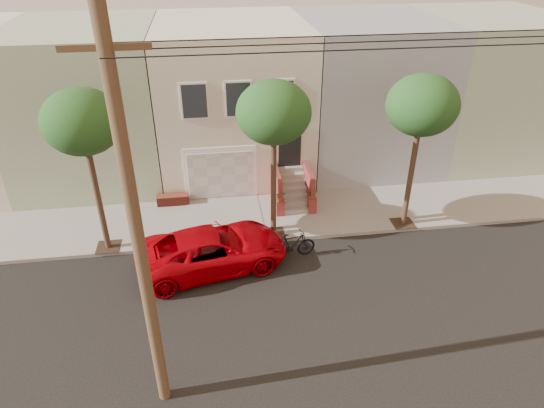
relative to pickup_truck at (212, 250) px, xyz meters
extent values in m
plane|color=black|center=(1.50, -2.30, -0.77)|extent=(90.00, 90.00, 0.00)
cube|color=gray|center=(1.50, 3.05, -0.69)|extent=(40.00, 3.70, 0.15)
cube|color=beige|center=(1.50, 8.90, 2.88)|extent=(7.00, 8.00, 7.00)
cube|color=#94A888|center=(-5.30, 8.90, 2.88)|extent=(6.50, 8.00, 7.00)
cube|color=gray|center=(8.30, 8.90, 2.88)|extent=(6.50, 8.00, 7.00)
cube|color=#94A888|center=(14.80, 8.90, 2.88)|extent=(6.50, 8.00, 7.00)
cube|color=white|center=(0.60, 4.92, 0.63)|extent=(3.20, 0.12, 2.50)
cube|color=silver|center=(0.60, 4.86, 0.53)|extent=(2.90, 0.06, 2.20)
cube|color=gray|center=(0.60, 3.05, -0.61)|extent=(3.20, 3.70, 0.02)
cube|color=maroon|center=(-1.60, 4.60, -0.40)|extent=(1.40, 0.45, 0.44)
cube|color=black|center=(3.70, 4.87, 1.78)|extent=(1.00, 0.06, 2.00)
cube|color=#3F4751|center=(-0.30, 4.87, 3.98)|extent=(1.00, 0.06, 1.40)
cube|color=white|center=(-0.30, 4.89, 3.98)|extent=(1.15, 0.05, 1.55)
cube|color=#3F4751|center=(1.50, 4.87, 3.98)|extent=(1.00, 0.06, 1.40)
cube|color=white|center=(1.50, 4.89, 3.98)|extent=(1.15, 0.05, 1.55)
cube|color=#3F4751|center=(3.30, 4.87, 3.98)|extent=(1.00, 0.06, 1.40)
cube|color=white|center=(3.30, 4.89, 3.98)|extent=(1.15, 0.05, 1.55)
cube|color=gray|center=(3.70, 3.08, -0.52)|extent=(1.20, 0.28, 0.20)
cube|color=gray|center=(3.70, 3.36, -0.32)|extent=(1.20, 0.28, 0.20)
cube|color=gray|center=(3.70, 3.64, -0.12)|extent=(1.20, 0.28, 0.20)
cube|color=gray|center=(3.70, 3.92, 0.08)|extent=(1.20, 0.28, 0.20)
cube|color=gray|center=(3.70, 4.20, 0.28)|extent=(1.20, 0.28, 0.20)
cube|color=gray|center=(3.70, 4.48, 0.48)|extent=(1.20, 0.28, 0.20)
cube|color=gray|center=(3.70, 4.76, 0.68)|extent=(1.20, 0.28, 0.20)
cube|color=maroon|center=(3.00, 3.92, 0.18)|extent=(0.18, 1.96, 1.60)
cube|color=maroon|center=(4.40, 3.92, 0.18)|extent=(0.18, 1.96, 1.60)
cube|color=maroon|center=(3.00, 3.04, -0.27)|extent=(0.35, 0.35, 0.70)
imported|color=#1A4619|center=(3.00, 3.04, 0.31)|extent=(0.40, 0.35, 0.45)
cube|color=maroon|center=(4.40, 3.04, -0.27)|extent=(0.35, 0.35, 0.70)
imported|color=#1A4619|center=(4.40, 3.04, 0.31)|extent=(0.41, 0.35, 0.45)
cube|color=#2D2116|center=(-4.00, 1.60, -0.61)|extent=(0.90, 0.90, 0.02)
cylinder|color=#39241A|center=(-4.00, 1.60, 1.48)|extent=(0.22, 0.22, 4.20)
ellipsoid|color=#1A4619|center=(-4.00, 1.60, 4.53)|extent=(2.70, 2.57, 2.29)
cube|color=#2D2116|center=(2.50, 1.60, -0.61)|extent=(0.90, 0.90, 0.02)
cylinder|color=#39241A|center=(2.50, 1.60, 1.48)|extent=(0.22, 0.22, 4.20)
ellipsoid|color=#1A4619|center=(2.50, 1.60, 4.53)|extent=(2.70, 2.57, 2.29)
cube|color=#2D2116|center=(8.00, 1.60, -0.61)|extent=(0.90, 0.90, 0.02)
cylinder|color=#39241A|center=(8.00, 1.60, 1.48)|extent=(0.22, 0.22, 4.20)
ellipsoid|color=#1A4619|center=(8.00, 1.60, 4.53)|extent=(2.70, 2.57, 2.29)
cylinder|color=#402C1E|center=(-1.50, -5.50, 4.23)|extent=(0.30, 0.30, 10.00)
cube|color=#402C1E|center=(-1.50, -5.50, 8.43)|extent=(1.60, 0.12, 0.12)
imported|color=#B3000A|center=(0.00, 0.00, 0.00)|extent=(5.91, 3.61, 1.53)
imported|color=black|center=(3.00, 0.13, -0.20)|extent=(1.93, 0.88, 1.12)
camera|label=1|loc=(0.18, -14.35, 10.31)|focal=31.63mm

